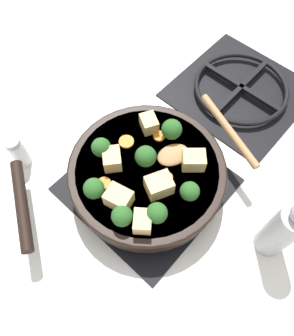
{
  "coord_description": "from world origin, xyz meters",
  "views": [
    {
      "loc": [
        0.21,
        -0.23,
        0.66
      ],
      "look_at": [
        0.0,
        0.0,
        0.08
      ],
      "focal_mm": 35.0,
      "sensor_mm": 36.0,
      "label": 1
    }
  ],
  "objects_px": {
    "skillet_pan": "(146,174)",
    "salt_shaker": "(18,152)",
    "pepper_mill": "(282,230)",
    "wooden_spoon": "(203,141)"
  },
  "relations": [
    {
      "from": "pepper_mill",
      "to": "salt_shaker",
      "type": "relative_size",
      "value": 2.19
    },
    {
      "from": "wooden_spoon",
      "to": "pepper_mill",
      "type": "relative_size",
      "value": 1.1
    },
    {
      "from": "salt_shaker",
      "to": "skillet_pan",
      "type": "bearing_deg",
      "value": 29.73
    },
    {
      "from": "skillet_pan",
      "to": "wooden_spoon",
      "type": "bearing_deg",
      "value": 68.6
    },
    {
      "from": "wooden_spoon",
      "to": "salt_shaker",
      "type": "distance_m",
      "value": 0.4
    },
    {
      "from": "skillet_pan",
      "to": "salt_shaker",
      "type": "bearing_deg",
      "value": -150.27
    },
    {
      "from": "skillet_pan",
      "to": "pepper_mill",
      "type": "relative_size",
      "value": 2.31
    },
    {
      "from": "skillet_pan",
      "to": "salt_shaker",
      "type": "xyz_separation_m",
      "value": [
        -0.25,
        -0.14,
        -0.01
      ]
    },
    {
      "from": "pepper_mill",
      "to": "salt_shaker",
      "type": "xyz_separation_m",
      "value": [
        -0.52,
        -0.21,
        -0.04
      ]
    },
    {
      "from": "pepper_mill",
      "to": "wooden_spoon",
      "type": "bearing_deg",
      "value": 166.18
    }
  ]
}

